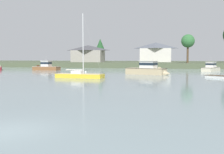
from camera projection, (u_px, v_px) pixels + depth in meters
name	position (u px, v px, depth m)	size (l,w,h in m)	color
ground_plane	(7.00, 131.00, 12.30)	(538.33, 538.33, 0.00)	gray
far_shore_bank	(148.00, 64.00, 106.62)	(242.25, 52.85, 1.61)	#4C563D
cruiser_cream	(212.00, 69.00, 65.42)	(5.83, 8.51, 4.35)	beige
cruiser_sand	(150.00, 71.00, 52.87)	(9.58, 5.89, 5.07)	tan
sailboat_yellow	(80.00, 76.00, 44.25)	(8.35, 3.08, 11.14)	gold
cruiser_wood	(44.00, 68.00, 70.57)	(8.37, 3.30, 4.63)	brown
dinghy_white	(217.00, 77.00, 43.42)	(3.95, 3.59, 0.65)	white
mooring_buoy_white	(86.00, 72.00, 59.95)	(0.49, 0.49, 0.54)	white
shore_tree_center	(188.00, 41.00, 83.72)	(4.24, 4.24, 9.16)	brown
shore_tree_left_mid	(100.00, 45.00, 109.81)	(4.34, 4.34, 9.55)	brown
cottage_hillside	(156.00, 52.00, 103.98)	(12.89, 7.94, 7.68)	silver
cottage_near_water	(88.00, 53.00, 101.90)	(12.61, 8.20, 6.50)	#9E998E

